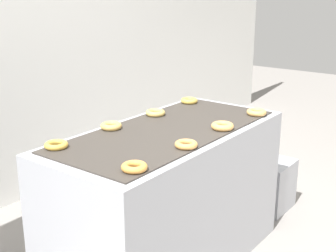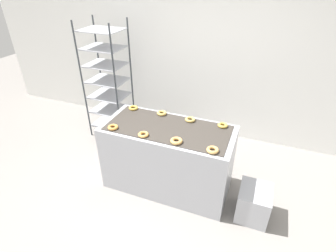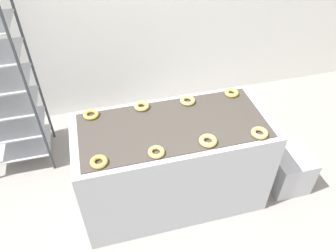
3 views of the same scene
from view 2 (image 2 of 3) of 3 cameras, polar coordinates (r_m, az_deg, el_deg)
ground_plane at (r=3.20m, az=-4.22°, el=-19.39°), size 14.00×14.00×0.00m
wall_back at (r=4.18m, az=7.95°, el=16.13°), size 8.00×0.05×2.80m
fryer_machine at (r=3.29m, az=0.00°, el=-6.88°), size 1.55×0.71×0.88m
baking_rack_cart at (r=4.29m, az=-13.01°, el=9.62°), size 0.61×0.50×1.86m
glaze_bin at (r=3.23m, az=18.11°, el=-15.62°), size 0.35×0.40×0.38m
donut_near_left at (r=3.08m, az=-11.90°, el=-0.25°), size 0.12×0.12×0.03m
donut_near_midleft at (r=2.90m, az=-5.39°, el=-1.84°), size 0.12×0.12×0.03m
donut_near_midright at (r=2.78m, az=1.84°, el=-3.25°), size 0.13×0.13×0.04m
donut_near_right at (r=2.68m, az=9.69°, el=-5.16°), size 0.13×0.13×0.03m
donut_far_left at (r=3.47m, az=-7.56°, el=3.93°), size 0.12×0.12×0.03m
donut_far_midleft at (r=3.31m, az=-1.36°, el=2.83°), size 0.12×0.12×0.03m
donut_far_midright at (r=3.18m, az=4.85°, el=1.43°), size 0.12×0.12×0.03m
donut_far_right at (r=3.11m, az=11.82°, el=0.17°), size 0.12×0.12×0.03m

